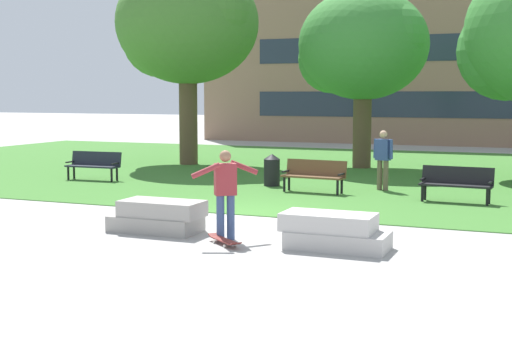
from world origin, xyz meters
The scene contains 14 objects.
ground_plane centered at (0.00, 0.00, 0.00)m, with size 140.00×140.00×0.00m, color #A3A09B.
grass_lawn centered at (0.00, 10.00, 0.01)m, with size 40.00×20.00×0.02m, color #3D752D.
concrete_block_center centered at (-0.75, -2.42, 0.31)m, with size 1.88×0.90×0.64m.
concrete_block_left centered at (2.95, -2.62, 0.31)m, with size 1.90×0.90×0.64m.
person_skateboarder centered at (0.83, -2.62, 0.98)m, with size 0.93×1.22×1.71m.
skateboard centered at (1.00, -3.06, 0.09)m, with size 0.92×0.80×0.14m.
park_bench_near_left centered at (0.44, 4.18, 0.54)m, with size 1.84×0.69×0.90m.
park_bench_near_right centered at (-6.98, 4.29, 0.54)m, with size 1.82×0.60×0.90m.
park_bench_far_left centered at (4.34, 3.80, 0.54)m, with size 1.83×0.64×0.90m.
tree_near_left centered at (-6.65, 10.07, 5.40)m, with size 5.79×5.51×7.81m.
tree_far_right centered at (-0.02, 11.31, 4.50)m, with size 5.02×4.78×6.59m.
trash_bin centered at (-1.17, 5.07, 0.50)m, with size 0.49×0.49×0.96m.
person_bystander_near_lawn centered at (2.11, 5.37, 0.98)m, with size 0.63×0.36×1.71m.
building_facade_distant centered at (1.73, 24.50, 5.27)m, with size 29.06×1.03×10.56m.
Camera 1 is at (6.41, -14.76, 2.76)m, focal length 50.00 mm.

